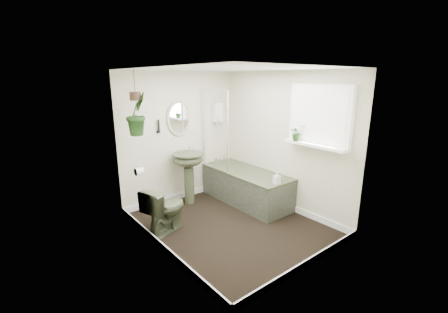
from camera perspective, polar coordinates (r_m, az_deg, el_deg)
floor at (r=4.72m, az=1.17°, el=-12.92°), size 2.30×2.80×0.02m
ceiling at (r=4.18m, az=1.34°, el=16.51°), size 2.30×2.80×0.02m
wall_back at (r=5.44m, az=-8.37°, el=3.65°), size 2.30×0.02×2.30m
wall_front at (r=3.39m, az=16.78°, el=-3.57°), size 2.30×0.02×2.30m
wall_left at (r=3.69m, az=-12.67°, el=-1.82°), size 0.02×2.80×2.30m
wall_right at (r=5.11m, az=11.27°, el=2.82°), size 0.02×2.80×2.30m
skirting at (r=4.69m, az=1.17°, el=-12.27°), size 2.30×2.80×0.10m
bathtub at (r=5.43m, az=4.29°, el=-5.70°), size 0.72×1.72×0.58m
bath_screen at (r=5.33m, az=-1.73°, el=4.99°), size 0.04×0.72×1.40m
shower_box at (r=5.76m, az=-1.23°, el=8.44°), size 0.20×0.10×0.35m
oval_mirror at (r=5.33m, az=-8.58°, el=7.23°), size 0.46×0.03×0.62m
wall_sconce at (r=5.15m, az=-12.33°, el=5.67°), size 0.04×0.04×0.22m
toilet_roll_holder at (r=4.40m, az=-15.86°, el=-2.75°), size 0.11×0.11×0.11m
window_recess at (r=4.57m, az=17.77°, el=7.37°), size 0.08×1.00×0.90m
window_sill at (r=4.58m, az=16.88°, el=2.11°), size 0.18×1.00×0.04m
window_blinds at (r=4.53m, az=17.45°, el=7.34°), size 0.01×0.86×0.76m
toilet at (r=4.48m, az=-11.10°, el=-9.74°), size 0.77×0.59×0.69m
pedestal_sink at (r=5.34m, az=-6.68°, el=-4.13°), size 0.57×0.50×0.93m
sill_plant at (r=4.69m, az=13.78°, el=4.42°), size 0.26×0.24×0.25m
hanging_plant at (r=4.52m, az=-16.30°, el=7.80°), size 0.44×0.43×0.62m
soap_bottle at (r=4.71m, az=10.06°, el=-4.02°), size 0.10×0.10×0.21m
hanging_pot at (r=4.50m, az=-16.53°, el=10.95°), size 0.16×0.16×0.12m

